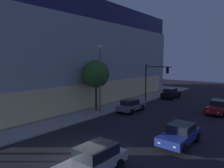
{
  "coord_description": "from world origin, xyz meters",
  "views": [
    {
      "loc": [
        -9.2,
        -10.08,
        6.51
      ],
      "look_at": [
        7.36,
        3.25,
        4.15
      ],
      "focal_mm": 33.56,
      "sensor_mm": 36.0,
      "label": 1
    }
  ],
  "objects_px": {
    "modern_building": "(61,55)",
    "car_grey": "(131,105)",
    "traffic_light_far_corner": "(154,76)",
    "car_blue": "(180,134)",
    "street_lamp_sidewalk": "(100,71)",
    "sidewalk_tree": "(96,74)",
    "car_red": "(218,107)",
    "car_silver": "(94,159)",
    "car_black": "(171,93)"
  },
  "relations": [
    {
      "from": "car_black",
      "to": "car_grey",
      "type": "bearing_deg",
      "value": 179.63
    },
    {
      "from": "traffic_light_far_corner",
      "to": "car_red",
      "type": "bearing_deg",
      "value": -97.1
    },
    {
      "from": "car_silver",
      "to": "car_blue",
      "type": "relative_size",
      "value": 0.96
    },
    {
      "from": "car_red",
      "to": "car_black",
      "type": "relative_size",
      "value": 1.02
    },
    {
      "from": "car_blue",
      "to": "car_grey",
      "type": "distance_m",
      "value": 10.94
    },
    {
      "from": "modern_building",
      "to": "street_lamp_sidewalk",
      "type": "bearing_deg",
      "value": -107.88
    },
    {
      "from": "car_red",
      "to": "modern_building",
      "type": "bearing_deg",
      "value": 101.91
    },
    {
      "from": "sidewalk_tree",
      "to": "traffic_light_far_corner",
      "type": "bearing_deg",
      "value": -16.44
    },
    {
      "from": "street_lamp_sidewalk",
      "to": "car_grey",
      "type": "relative_size",
      "value": 1.81
    },
    {
      "from": "car_blue",
      "to": "car_grey",
      "type": "height_order",
      "value": "car_grey"
    },
    {
      "from": "traffic_light_far_corner",
      "to": "car_grey",
      "type": "height_order",
      "value": "traffic_light_far_corner"
    },
    {
      "from": "car_blue",
      "to": "modern_building",
      "type": "bearing_deg",
      "value": 73.44
    },
    {
      "from": "street_lamp_sidewalk",
      "to": "car_red",
      "type": "xyz_separation_m",
      "value": [
        9.24,
        -11.27,
        -4.43
      ]
    },
    {
      "from": "modern_building",
      "to": "car_black",
      "type": "relative_size",
      "value": 8.76
    },
    {
      "from": "car_blue",
      "to": "car_red",
      "type": "bearing_deg",
      "value": -0.71
    },
    {
      "from": "car_grey",
      "to": "car_red",
      "type": "xyz_separation_m",
      "value": [
        5.81,
        -9.01,
        0.04
      ]
    },
    {
      "from": "car_blue",
      "to": "street_lamp_sidewalk",
      "type": "bearing_deg",
      "value": 74.99
    },
    {
      "from": "traffic_light_far_corner",
      "to": "sidewalk_tree",
      "type": "height_order",
      "value": "sidewalk_tree"
    },
    {
      "from": "car_black",
      "to": "sidewalk_tree",
      "type": "bearing_deg",
      "value": 167.18
    },
    {
      "from": "car_silver",
      "to": "car_black",
      "type": "bearing_deg",
      "value": 13.95
    },
    {
      "from": "traffic_light_far_corner",
      "to": "car_grey",
      "type": "xyz_separation_m",
      "value": [
        -6.99,
        -0.48,
        -3.3
      ]
    },
    {
      "from": "sidewalk_tree",
      "to": "car_grey",
      "type": "relative_size",
      "value": 1.42
    },
    {
      "from": "traffic_light_far_corner",
      "to": "car_blue",
      "type": "distance_m",
      "value": 16.67
    },
    {
      "from": "traffic_light_far_corner",
      "to": "car_black",
      "type": "xyz_separation_m",
      "value": [
        5.39,
        -0.56,
        -3.21
      ]
    },
    {
      "from": "street_lamp_sidewalk",
      "to": "car_silver",
      "type": "xyz_separation_m",
      "value": [
        -10.31,
        -8.83,
        -4.47
      ]
    },
    {
      "from": "modern_building",
      "to": "street_lamp_sidewalk",
      "type": "distance_m",
      "value": 13.68
    },
    {
      "from": "street_lamp_sidewalk",
      "to": "car_red",
      "type": "distance_m",
      "value": 15.23
    },
    {
      "from": "traffic_light_far_corner",
      "to": "car_silver",
      "type": "relative_size",
      "value": 1.34
    },
    {
      "from": "car_grey",
      "to": "car_black",
      "type": "bearing_deg",
      "value": -0.37
    },
    {
      "from": "street_lamp_sidewalk",
      "to": "car_black",
      "type": "relative_size",
      "value": 1.85
    },
    {
      "from": "street_lamp_sidewalk",
      "to": "modern_building",
      "type": "bearing_deg",
      "value": 72.12
    },
    {
      "from": "street_lamp_sidewalk",
      "to": "car_blue",
      "type": "bearing_deg",
      "value": -105.01
    },
    {
      "from": "modern_building",
      "to": "car_black",
      "type": "height_order",
      "value": "modern_building"
    },
    {
      "from": "car_red",
      "to": "car_blue",
      "type": "bearing_deg",
      "value": 179.29
    },
    {
      "from": "sidewalk_tree",
      "to": "car_blue",
      "type": "height_order",
      "value": "sidewalk_tree"
    },
    {
      "from": "car_red",
      "to": "traffic_light_far_corner",
      "type": "bearing_deg",
      "value": 82.9
    },
    {
      "from": "car_red",
      "to": "car_black",
      "type": "xyz_separation_m",
      "value": [
        6.57,
        8.93,
        0.04
      ]
    },
    {
      "from": "modern_building",
      "to": "sidewalk_tree",
      "type": "height_order",
      "value": "modern_building"
    },
    {
      "from": "sidewalk_tree",
      "to": "car_red",
      "type": "xyz_separation_m",
      "value": [
        8.71,
        -12.41,
        -4.0
      ]
    },
    {
      "from": "street_lamp_sidewalk",
      "to": "traffic_light_far_corner",
      "type": "bearing_deg",
      "value": -9.68
    },
    {
      "from": "traffic_light_far_corner",
      "to": "street_lamp_sidewalk",
      "type": "bearing_deg",
      "value": 170.32
    },
    {
      "from": "modern_building",
      "to": "car_grey",
      "type": "xyz_separation_m",
      "value": [
        -0.72,
        -15.12,
        -6.63
      ]
    },
    {
      "from": "modern_building",
      "to": "car_silver",
      "type": "distance_m",
      "value": 26.89
    },
    {
      "from": "street_lamp_sidewalk",
      "to": "car_silver",
      "type": "relative_size",
      "value": 1.85
    },
    {
      "from": "car_silver",
      "to": "car_red",
      "type": "height_order",
      "value": "car_red"
    },
    {
      "from": "modern_building",
      "to": "car_blue",
      "type": "xyz_separation_m",
      "value": [
        -7.13,
        -23.98,
        -6.64
      ]
    },
    {
      "from": "street_lamp_sidewalk",
      "to": "car_silver",
      "type": "distance_m",
      "value": 14.29
    },
    {
      "from": "sidewalk_tree",
      "to": "car_blue",
      "type": "bearing_deg",
      "value": -105.97
    },
    {
      "from": "street_lamp_sidewalk",
      "to": "car_black",
      "type": "distance_m",
      "value": 16.57
    },
    {
      "from": "car_silver",
      "to": "car_black",
      "type": "height_order",
      "value": "car_black"
    }
  ]
}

